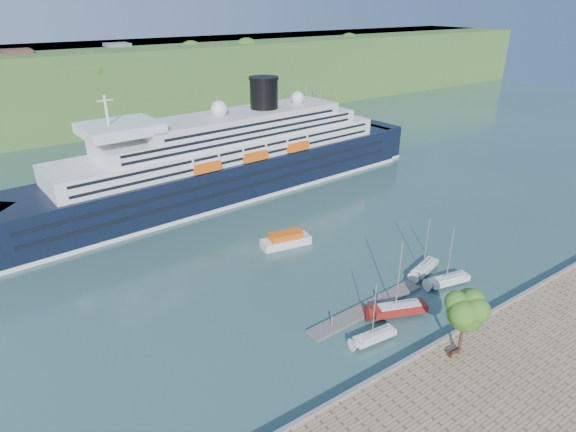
% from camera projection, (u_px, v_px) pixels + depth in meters
% --- Properties ---
extents(ground, '(400.00, 400.00, 0.00)m').
position_uv_depth(ground, '(426.00, 355.00, 56.46)').
color(ground, '#2A4B47').
rests_on(ground, ground).
extents(far_hillside, '(400.00, 50.00, 24.00)m').
position_uv_depth(far_hillside, '(88.00, 85.00, 159.93)').
color(far_hillside, '#3A6227').
rests_on(far_hillside, ground).
extents(quay_coping, '(220.00, 0.50, 0.30)m').
position_uv_depth(quay_coping, '(428.00, 348.00, 55.84)').
color(quay_coping, slate).
rests_on(quay_coping, promenade).
extents(cruise_ship, '(105.61, 22.22, 23.54)m').
position_uv_depth(cruise_ship, '(221.00, 141.00, 97.99)').
color(cruise_ship, black).
rests_on(cruise_ship, ground).
extents(park_bench, '(1.68, 0.74, 1.06)m').
position_uv_depth(park_bench, '(454.00, 351.00, 54.73)').
color(park_bench, '#492715').
rests_on(park_bench, promenade).
extents(promenade_tree, '(5.46, 5.46, 9.04)m').
position_uv_depth(promenade_tree, '(464.00, 321.00, 53.37)').
color(promenade_tree, '#2C5F19').
rests_on(promenade_tree, promenade).
extents(floating_pontoon, '(19.46, 3.27, 0.43)m').
position_uv_depth(floating_pontoon, '(367.00, 308.00, 64.56)').
color(floating_pontoon, slate).
rests_on(floating_pontoon, ground).
extents(sailboat_white_near, '(6.32, 2.30, 7.99)m').
position_uv_depth(sailboat_white_near, '(377.00, 314.00, 57.00)').
color(sailboat_white_near, silver).
rests_on(sailboat_white_near, ground).
extents(sailboat_red, '(8.36, 5.08, 10.47)m').
position_uv_depth(sailboat_red, '(402.00, 281.00, 61.34)').
color(sailboat_red, maroon).
rests_on(sailboat_red, ground).
extents(sailboat_white_far, '(7.08, 3.69, 8.82)m').
position_uv_depth(sailboat_white_far, '(427.00, 247.00, 71.54)').
color(sailboat_white_far, silver).
rests_on(sailboat_white_far, ground).
extents(tender_launch, '(8.90, 4.38, 2.35)m').
position_uv_depth(tender_launch, '(286.00, 239.00, 81.10)').
color(tender_launch, '#EA580D').
rests_on(tender_launch, ground).
extents(sailboat_extra, '(7.30, 3.40, 9.10)m').
position_uv_depth(sailboat_extra, '(452.00, 258.00, 68.30)').
color(sailboat_extra, silver).
rests_on(sailboat_extra, ground).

